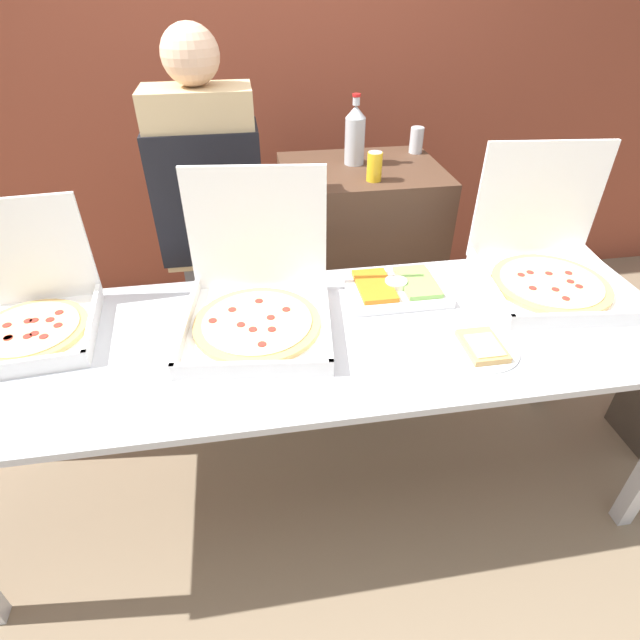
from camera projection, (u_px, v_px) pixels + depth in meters
The scene contains 13 objects.
ground_plane at pixel (320, 485), 2.19m from camera, with size 16.00×16.00×0.00m, color #847056.
brick_wall_behind at pixel (271, 66), 2.73m from camera, with size 10.00×0.06×2.80m.
buffet_table at pixel (320, 353), 1.75m from camera, with size 2.50×0.81×0.85m.
pizza_box_near_right at pixel (257, 300), 1.70m from camera, with size 0.54×0.56×0.48m.
pizza_box_near_left at pixel (547, 262), 1.91m from camera, with size 0.55×0.56×0.49m.
pizza_box_far_right at pixel (30, 311), 1.66m from camera, with size 0.44×0.46×0.41m.
paper_plate_front_right at pixel (482, 347), 1.61m from camera, with size 0.24×0.24×0.03m.
veggie_tray at pixel (396, 288), 1.88m from camera, with size 0.37×0.28×0.05m.
sideboard_podium at pixel (357, 269), 2.64m from camera, with size 0.75×0.58×1.09m.
soda_bottle at pixel (355, 135), 2.29m from camera, with size 0.09×0.09×0.31m.
soda_can_silver at pixel (416, 140), 2.47m from camera, with size 0.07×0.07×0.12m.
soda_can_colored at pixel (374, 167), 2.15m from camera, with size 0.07×0.07×0.12m.
person_server_vest at pixel (214, 227), 2.10m from camera, with size 0.42×0.24×1.71m.
Camera 1 is at (-0.21, -1.33, 1.87)m, focal length 28.00 mm.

